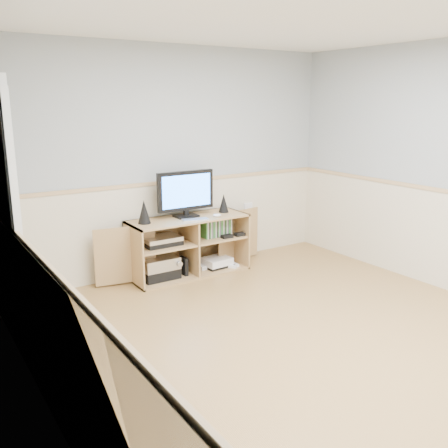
{
  "coord_description": "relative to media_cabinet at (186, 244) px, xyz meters",
  "views": [
    {
      "loc": [
        -2.6,
        -2.73,
        1.9
      ],
      "look_at": [
        -0.03,
        1.2,
        0.74
      ],
      "focal_mm": 40.0,
      "sensor_mm": 36.0,
      "label": 1
    }
  ],
  "objects": [
    {
      "name": "room",
      "position": [
        -0.06,
        -1.9,
        0.88
      ],
      "size": [
        4.04,
        4.54,
        2.54
      ],
      "color": "tan",
      "rests_on": "ground"
    },
    {
      "name": "wall_outlet",
      "position": [
        1.0,
        0.2,
        0.27
      ],
      "size": [
        0.12,
        0.03,
        0.12
      ],
      "primitive_type": "cube",
      "color": "white",
      "rests_on": "wall_back"
    },
    {
      "name": "speaker_left",
      "position": [
        -0.51,
        -0.04,
        0.44
      ],
      "size": [
        0.13,
        0.13,
        0.25
      ],
      "primitive_type": "cone",
      "color": "black",
      "rests_on": "media_cabinet"
    },
    {
      "name": "av_components",
      "position": [
        -0.36,
        -0.06,
        -0.11
      ],
      "size": [
        0.5,
        0.3,
        0.47
      ],
      "color": "black",
      "rests_on": "media_cabinet"
    },
    {
      "name": "mouse",
      "position": [
        0.29,
        -0.2,
        0.34
      ],
      "size": [
        0.11,
        0.1,
        0.04
      ],
      "primitive_type": "ellipsoid",
      "rotation": [
        0.0,
        0.0,
        -0.41
      ],
      "color": "white",
      "rests_on": "media_cabinet"
    },
    {
      "name": "media_cabinet",
      "position": [
        0.0,
        0.0,
        0.0
      ],
      "size": [
        2.09,
        0.5,
        0.65
      ],
      "color": "tan",
      "rests_on": "floor"
    },
    {
      "name": "game_cases",
      "position": [
        0.35,
        -0.08,
        0.15
      ],
      "size": [
        0.34,
        0.14,
        0.19
      ],
      "primitive_type": "cube",
      "color": "#3F8C3F",
      "rests_on": "media_cabinet"
    },
    {
      "name": "game_consoles",
      "position": [
        0.34,
        -0.07,
        -0.26
      ],
      "size": [
        0.45,
        0.3,
        0.11
      ],
      "color": "white",
      "rests_on": "media_cabinet"
    },
    {
      "name": "keyboard",
      "position": [
        0.01,
        -0.2,
        0.32
      ],
      "size": [
        0.3,
        0.18,
        0.01
      ],
      "primitive_type": "cube",
      "rotation": [
        0.0,
        0.0,
        -0.25
      ],
      "color": "silver",
      "rests_on": "media_cabinet"
    },
    {
      "name": "speaker_right",
      "position": [
        0.48,
        -0.04,
        0.42
      ],
      "size": [
        0.12,
        0.12,
        0.21
      ],
      "primitive_type": "cone",
      "color": "black",
      "rests_on": "media_cabinet"
    },
    {
      "name": "monitor",
      "position": [
        -0.0,
        -0.01,
        0.6
      ],
      "size": [
        0.67,
        0.18,
        0.51
      ],
      "color": "black",
      "rests_on": "media_cabinet"
    }
  ]
}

